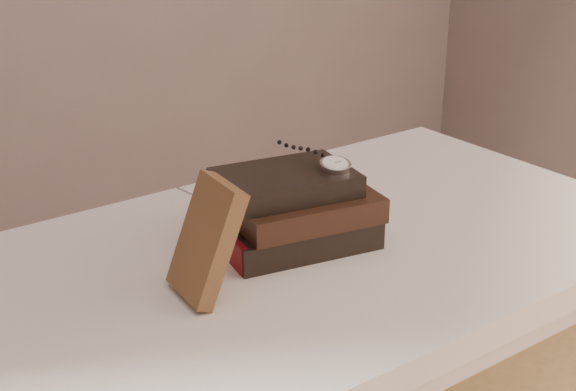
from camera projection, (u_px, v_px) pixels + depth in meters
table at (320, 296)px, 1.22m from camera, size 1.00×0.60×0.75m
book_stack at (295, 211)px, 1.16m from camera, size 0.24×0.19×0.11m
journal at (206, 240)px, 1.01m from camera, size 0.08×0.10×0.15m
pocket_watch at (332, 163)px, 1.15m from camera, size 0.05×0.15×0.02m
eyeglasses at (225, 195)px, 1.19m from camera, size 0.11×0.12×0.04m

